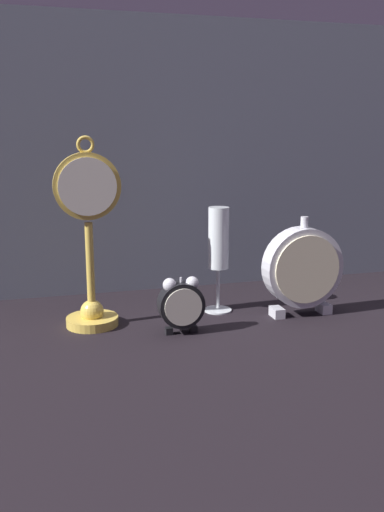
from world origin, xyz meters
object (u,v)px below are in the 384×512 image
alarm_clock_twin_bell (181,303)px  mantel_clock_silver (303,268)px  pocket_watch_on_stand (89,245)px  champagne_flute (218,246)px

alarm_clock_twin_bell → mantel_clock_silver: size_ratio=0.53×
alarm_clock_twin_bell → pocket_watch_on_stand: bearing=150.1°
mantel_clock_silver → champagne_flute: bearing=155.2°
pocket_watch_on_stand → alarm_clock_twin_bell: (0.14, -0.08, -0.09)m
pocket_watch_on_stand → champagne_flute: pocket_watch_on_stand is taller
mantel_clock_silver → champagne_flute: champagne_flute is taller
pocket_watch_on_stand → champagne_flute: 0.24m
pocket_watch_on_stand → mantel_clock_silver: pocket_watch_on_stand is taller
mantel_clock_silver → alarm_clock_twin_bell: bearing=-171.8°
champagne_flute → pocket_watch_on_stand: bearing=-175.5°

